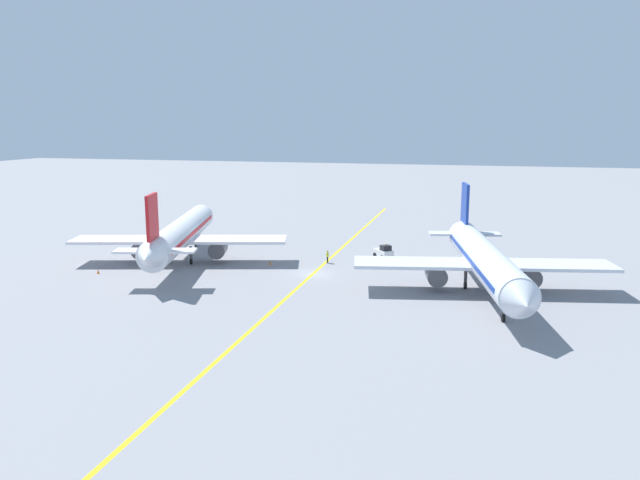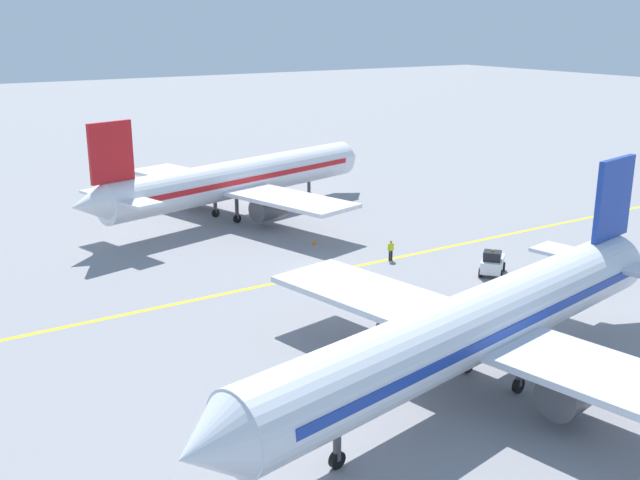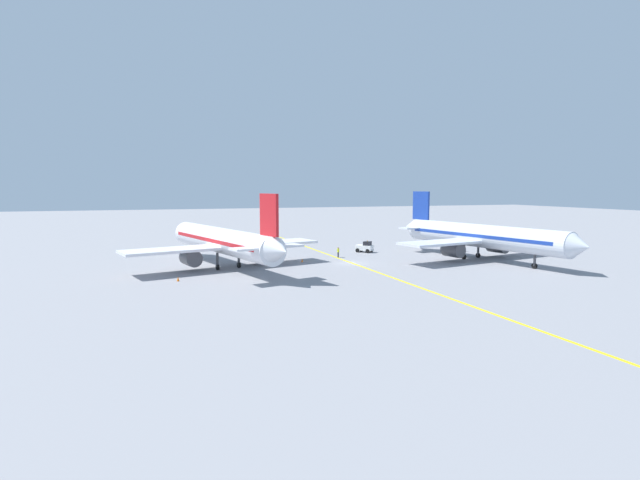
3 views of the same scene
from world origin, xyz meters
TOP-DOWN VIEW (x-y plane):
  - ground_plane at (0.00, 0.00)m, footprint 400.00×400.00m
  - apron_yellow_centreline at (0.00, 0.00)m, footprint 1.42×120.00m
  - airplane_at_gate at (-20.15, 3.47)m, footprint 28.48×35.36m
  - airplane_adjacent_stand at (18.78, -2.08)m, footprint 28.39×35.02m
  - baggage_tug_white at (-7.03, -10.70)m, footprint 3.06×3.27m
  - ground_crew_worker at (-0.26, -6.24)m, footprint 0.23×0.58m
  - traffic_cone_near_nose at (6.75, -3.35)m, footprint 0.32×0.32m
  - traffic_cone_mid_apron at (25.57, 6.62)m, footprint 0.32×0.32m

SIDE VIEW (x-z plane):
  - ground_plane at x=0.00m, z-range 0.00..0.00m
  - apron_yellow_centreline at x=0.00m, z-range 0.00..0.01m
  - traffic_cone_near_nose at x=6.75m, z-range 0.00..0.55m
  - traffic_cone_mid_apron at x=25.57m, z-range 0.00..0.55m
  - baggage_tug_white at x=-7.03m, z-range -0.15..1.96m
  - ground_crew_worker at x=-0.26m, z-range 0.07..1.75m
  - airplane_at_gate at x=-20.15m, z-range -1.59..9.01m
  - airplane_adjacent_stand at x=18.78m, z-range -1.59..9.01m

